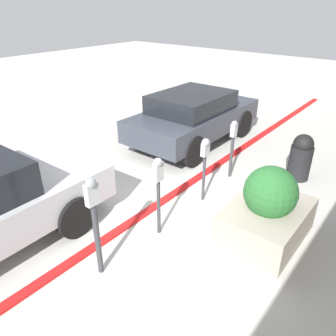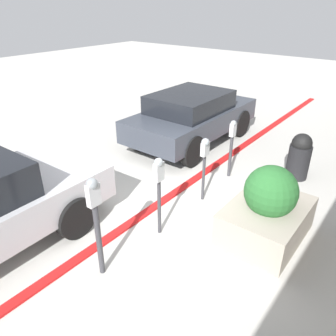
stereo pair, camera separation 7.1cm
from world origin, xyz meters
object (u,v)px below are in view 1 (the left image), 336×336
parking_meter_middle (205,155)px  parked_car_middle (194,116)px  trash_bin (301,157)px  parking_meter_second (158,181)px  parking_meter_nearest (94,214)px  parking_meter_fourth (233,141)px  planter_box (267,212)px

parking_meter_middle → parked_car_middle: parked_car_middle is taller
parked_car_middle → trash_bin: bearing=-94.4°
parking_meter_second → trash_bin: (3.37, -1.14, -0.48)m
parking_meter_nearest → parking_meter_fourth: 3.72m
parking_meter_nearest → parking_meter_middle: parking_meter_nearest is taller
parking_meter_nearest → parking_meter_middle: bearing=-1.8°
parking_meter_second → planter_box: parking_meter_second is taller
planter_box → trash_bin: 2.39m
parking_meter_middle → planter_box: (-0.33, -1.43, -0.46)m
parking_meter_fourth → planter_box: 2.14m
parking_meter_nearest → parking_meter_fourth: size_ratio=1.19×
parking_meter_middle → planter_box: size_ratio=0.84×
parking_meter_second → parked_car_middle: 4.03m
parking_meter_middle → trash_bin: bearing=-29.1°
planter_box → parked_car_middle: size_ratio=0.39×
planter_box → trash_bin: size_ratio=1.50×
parking_meter_nearest → planter_box: parking_meter_nearest is taller
parking_meter_nearest → parking_meter_fourth: (3.71, -0.02, -0.16)m
parking_meter_middle → planter_box: 1.53m
trash_bin → parking_meter_second: bearing=161.3°
parked_car_middle → planter_box: bearing=-128.7°
planter_box → trash_bin: (2.37, 0.29, 0.01)m
parking_meter_middle → trash_bin: size_ratio=1.26×
parking_meter_fourth → parked_car_middle: bearing=58.3°
parking_meter_second → trash_bin: size_ratio=1.36×
trash_bin → parked_car_middle: bearing=85.8°
parking_meter_nearest → parked_car_middle: bearing=20.0°
parking_meter_middle → parking_meter_fourth: size_ratio=0.99×
parking_meter_second → parking_meter_middle: parking_meter_second is taller
planter_box → parking_meter_fourth: bearing=44.7°
parking_meter_middle → parking_meter_nearest: bearing=178.2°
parking_meter_second → parked_car_middle: parked_car_middle is taller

